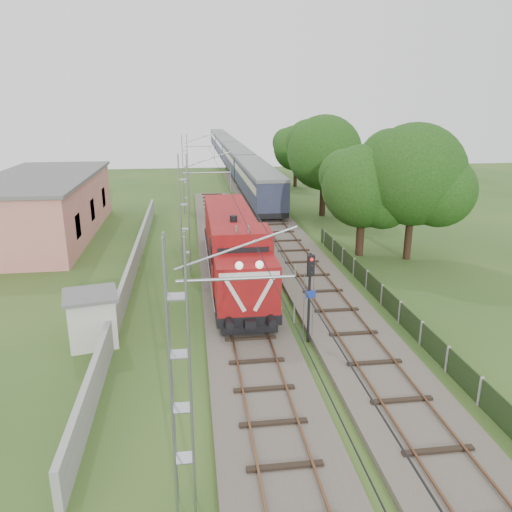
{
  "coord_description": "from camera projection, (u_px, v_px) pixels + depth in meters",
  "views": [
    {
      "loc": [
        -2.55,
        -19.7,
        11.0
      ],
      "look_at": [
        1.2,
        8.7,
        2.2
      ],
      "focal_mm": 35.0,
      "sensor_mm": 36.0,
      "label": 1
    }
  ],
  "objects": [
    {
      "name": "track_side",
      "position": [
        283.0,
        238.0,
        41.74
      ],
      "size": [
        4.2,
        80.0,
        0.45
      ],
      "color": "#6B6054",
      "rests_on": "ground"
    },
    {
      "name": "ground",
      "position": [
        255.0,
        361.0,
        22.22
      ],
      "size": [
        140.0,
        140.0,
        0.0
      ],
      "primitive_type": "plane",
      "color": "#27491B",
      "rests_on": "ground"
    },
    {
      "name": "track_main",
      "position": [
        239.0,
        299.0,
        28.8
      ],
      "size": [
        4.2,
        70.0,
        0.45
      ],
      "color": "#6B6054",
      "rests_on": "ground"
    },
    {
      "name": "relay_hut",
      "position": [
        92.0,
        318.0,
        23.54
      ],
      "size": [
        2.9,
        2.9,
        2.52
      ],
      "color": "beige",
      "rests_on": "ground"
    },
    {
      "name": "tree_a",
      "position": [
        364.0,
        187.0,
        36.2
      ],
      "size": [
        6.35,
        6.05,
        8.24
      ],
      "color": "#382117",
      "rests_on": "ground"
    },
    {
      "name": "boundary_wall",
      "position": [
        133.0,
        267.0,
        32.56
      ],
      "size": [
        0.25,
        40.0,
        1.5
      ],
      "primitive_type": "cube",
      "color": "#9E9E99",
      "rests_on": "ground"
    },
    {
      "name": "catenary",
      "position": [
        185.0,
        216.0,
        32.03
      ],
      "size": [
        3.31,
        70.0,
        8.0
      ],
      "color": "gray",
      "rests_on": "ground"
    },
    {
      "name": "signal_post",
      "position": [
        310.0,
        283.0,
        23.01
      ],
      "size": [
        0.49,
        0.38,
        4.46
      ],
      "color": "black",
      "rests_on": "ground"
    },
    {
      "name": "tree_b",
      "position": [
        415.0,
        176.0,
        34.99
      ],
      "size": [
        7.55,
        7.19,
        9.79
      ],
      "color": "#382117",
      "rests_on": "ground"
    },
    {
      "name": "tree_c",
      "position": [
        325.0,
        154.0,
        49.08
      ],
      "size": [
        7.71,
        7.34,
        9.99
      ],
      "color": "#382117",
      "rests_on": "ground"
    },
    {
      "name": "tree_d",
      "position": [
        296.0,
        149.0,
        67.04
      ],
      "size": [
        6.33,
        6.03,
        8.21
      ],
      "color": "#382117",
      "rests_on": "ground"
    },
    {
      "name": "coach_rake",
      "position": [
        231.0,
        151.0,
        90.43
      ],
      "size": [
        3.15,
        93.91,
        3.64
      ],
      "color": "black",
      "rests_on": "ground"
    },
    {
      "name": "station_building",
      "position": [
        44.0,
        206.0,
        42.31
      ],
      "size": [
        8.4,
        20.4,
        5.22
      ],
      "color": "tan",
      "rests_on": "ground"
    },
    {
      "name": "locomotive",
      "position": [
        233.0,
        246.0,
        31.67
      ],
      "size": [
        3.15,
        17.99,
        4.57
      ],
      "color": "black",
      "rests_on": "ground"
    },
    {
      "name": "fence",
      "position": [
        400.0,
        312.0,
        25.88
      ],
      "size": [
        0.12,
        32.0,
        1.2
      ],
      "color": "black",
      "rests_on": "ground"
    }
  ]
}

